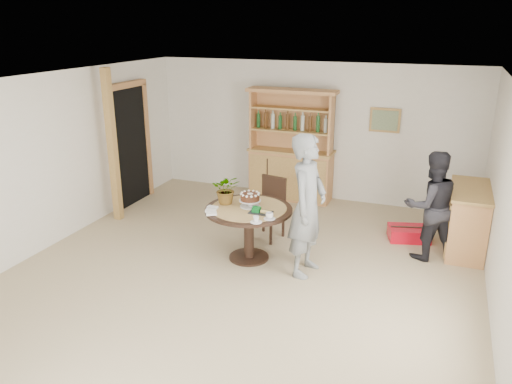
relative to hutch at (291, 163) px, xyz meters
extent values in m
plane|color=#C7B488|center=(0.30, -3.24, -0.69)|extent=(7.00, 7.00, 0.00)
cube|color=white|center=(0.30, 0.26, 0.56)|extent=(6.00, 0.04, 2.50)
cube|color=white|center=(0.30, -6.74, 0.56)|extent=(6.00, 0.04, 2.50)
cube|color=white|center=(-2.70, -3.24, 0.56)|extent=(0.04, 7.00, 2.50)
cube|color=white|center=(3.30, -3.24, 0.56)|extent=(0.04, 7.00, 2.50)
cube|color=white|center=(0.30, -3.24, 1.81)|extent=(6.00, 7.00, 0.04)
cube|color=tan|center=(1.60, 0.23, 0.86)|extent=(0.52, 0.03, 0.42)
cube|color=#59724C|center=(1.60, 0.21, 0.86)|extent=(0.44, 0.02, 0.34)
cube|color=black|center=(-2.64, -1.24, 0.36)|extent=(0.10, 0.90, 2.10)
cube|color=tan|center=(-2.62, -1.74, 0.36)|extent=(0.12, 0.10, 2.10)
cube|color=tan|center=(-2.62, -0.74, 0.36)|extent=(0.12, 0.10, 2.10)
cube|color=tan|center=(-2.62, -1.24, 1.44)|extent=(0.12, 1.10, 0.10)
cube|color=tan|center=(-2.40, -2.04, 0.56)|extent=(0.12, 0.12, 2.50)
cube|color=tan|center=(0.00, 0.00, -0.24)|extent=(1.50, 0.50, 0.90)
cube|color=tan|center=(0.00, 0.00, 0.23)|extent=(1.56, 0.54, 0.04)
cube|color=tan|center=(0.00, 0.10, 0.78)|extent=(1.50, 0.04, 1.06)
cube|color=tan|center=(-0.73, -0.05, 0.78)|extent=(0.04, 0.34, 1.06)
cube|color=tan|center=(0.73, -0.05, 0.78)|extent=(0.04, 0.34, 1.06)
cube|color=tan|center=(0.00, -0.05, 0.61)|extent=(1.44, 0.32, 0.03)
cube|color=tan|center=(0.00, -0.05, 1.01)|extent=(1.44, 0.32, 0.03)
cube|color=tan|center=(0.00, -0.05, 1.32)|extent=(1.62, 0.40, 0.06)
cylinder|color=#194C1E|center=(-0.56, -0.05, 0.77)|extent=(0.07, 0.07, 0.28)
cylinder|color=#4C2D14|center=(-0.40, -0.05, 0.77)|extent=(0.07, 0.07, 0.28)
cylinder|color=#B2BFB2|center=(-0.24, -0.05, 0.77)|extent=(0.07, 0.07, 0.28)
cylinder|color=#194C1E|center=(-0.08, -0.05, 0.77)|extent=(0.07, 0.07, 0.28)
cylinder|color=#4C2D14|center=(0.08, -0.05, 0.77)|extent=(0.07, 0.07, 0.28)
cylinder|color=#B2BFB2|center=(0.24, -0.05, 0.77)|extent=(0.07, 0.07, 0.28)
cylinder|color=#194C1E|center=(0.40, -0.05, 0.77)|extent=(0.07, 0.07, 0.28)
cylinder|color=#4C2D14|center=(0.56, -0.05, 0.77)|extent=(0.07, 0.07, 0.28)
cube|color=tan|center=(3.04, -1.24, -0.24)|extent=(0.50, 1.20, 0.90)
cube|color=tan|center=(3.04, -1.24, 0.23)|extent=(0.54, 1.26, 0.04)
cylinder|color=black|center=(0.21, -2.63, 0.04)|extent=(1.20, 1.20, 0.04)
cylinder|color=black|center=(0.21, -2.63, -0.33)|extent=(0.14, 0.14, 0.70)
cylinder|color=black|center=(0.21, -2.63, -0.67)|extent=(0.56, 0.56, 0.03)
cylinder|color=tan|center=(0.21, -2.63, 0.07)|extent=(1.04, 1.04, 0.01)
cube|color=black|center=(0.21, -1.88, -0.24)|extent=(0.50, 0.50, 0.04)
cube|color=black|center=(0.25, -1.70, 0.01)|extent=(0.42, 0.12, 0.46)
cube|color=black|center=(0.25, -1.70, 0.23)|extent=(0.42, 0.13, 0.05)
cube|color=black|center=(0.00, -2.02, -0.47)|extent=(0.04, 0.04, 0.44)
cube|color=black|center=(0.35, -2.10, -0.47)|extent=(0.04, 0.04, 0.44)
cube|color=black|center=(0.07, -1.67, -0.47)|extent=(0.04, 0.04, 0.44)
cube|color=black|center=(0.42, -1.75, -0.47)|extent=(0.04, 0.04, 0.44)
cylinder|color=white|center=(0.21, -2.58, 0.08)|extent=(0.28, 0.28, 0.01)
cylinder|color=white|center=(0.21, -2.58, 0.12)|extent=(0.05, 0.05, 0.08)
cylinder|color=white|center=(0.21, -2.58, 0.16)|extent=(0.30, 0.30, 0.01)
cylinder|color=#4A2615|center=(0.21, -2.58, 0.21)|extent=(0.26, 0.26, 0.09)
cylinder|color=white|center=(0.21, -2.58, 0.26)|extent=(0.08, 0.08, 0.01)
sphere|color=white|center=(0.33, -2.58, 0.26)|extent=(0.04, 0.04, 0.04)
sphere|color=white|center=(0.31, -2.52, 0.26)|extent=(0.04, 0.04, 0.04)
sphere|color=white|center=(0.27, -2.48, 0.26)|extent=(0.04, 0.04, 0.04)
sphere|color=white|center=(0.21, -2.46, 0.26)|extent=(0.04, 0.04, 0.04)
sphere|color=white|center=(0.15, -2.48, 0.26)|extent=(0.04, 0.04, 0.04)
sphere|color=white|center=(0.11, -2.52, 0.26)|extent=(0.04, 0.04, 0.04)
sphere|color=white|center=(0.09, -2.58, 0.26)|extent=(0.04, 0.04, 0.04)
sphere|color=white|center=(0.11, -2.64, 0.26)|extent=(0.04, 0.04, 0.04)
sphere|color=white|center=(0.15, -2.69, 0.26)|extent=(0.04, 0.04, 0.04)
sphere|color=white|center=(0.21, -2.70, 0.26)|extent=(0.04, 0.04, 0.04)
sphere|color=white|center=(0.27, -2.69, 0.26)|extent=(0.04, 0.04, 0.04)
sphere|color=white|center=(0.31, -2.64, 0.26)|extent=(0.04, 0.04, 0.04)
imported|color=#3F7233|center=(-0.14, -2.58, 0.28)|extent=(0.47, 0.44, 0.42)
cube|color=black|center=(0.43, -2.75, 0.08)|extent=(0.30, 0.20, 0.01)
cube|color=#0B6A23|center=(0.37, -2.75, 0.11)|extent=(0.10, 0.10, 0.06)
cube|color=#0B6A23|center=(0.37, -2.75, 0.15)|extent=(0.11, 0.02, 0.01)
cylinder|color=silver|center=(0.61, -2.91, 0.08)|extent=(0.15, 0.15, 0.01)
imported|color=silver|center=(0.61, -2.91, 0.12)|extent=(0.10, 0.10, 0.08)
cylinder|color=silver|center=(0.49, -3.08, 0.08)|extent=(0.15, 0.15, 0.01)
imported|color=silver|center=(0.49, -3.08, 0.12)|extent=(0.08, 0.08, 0.07)
cube|color=white|center=(-0.24, -2.83, 0.09)|extent=(0.14, 0.08, 0.03)
cube|color=white|center=(-0.21, -2.95, 0.09)|extent=(0.16, 0.11, 0.03)
cube|color=white|center=(-0.15, -3.05, 0.09)|extent=(0.16, 0.14, 0.03)
imported|color=slate|center=(1.06, -2.73, 0.25)|extent=(0.52, 0.73, 1.87)
imported|color=black|center=(2.53, -1.70, 0.08)|extent=(0.94, 0.87, 1.55)
cube|color=red|center=(2.26, -1.17, -0.59)|extent=(0.69, 0.55, 0.20)
cube|color=black|center=(2.26, -1.17, -0.48)|extent=(0.55, 0.19, 0.01)
camera|label=1|loc=(2.59, -8.53, 2.49)|focal=35.00mm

